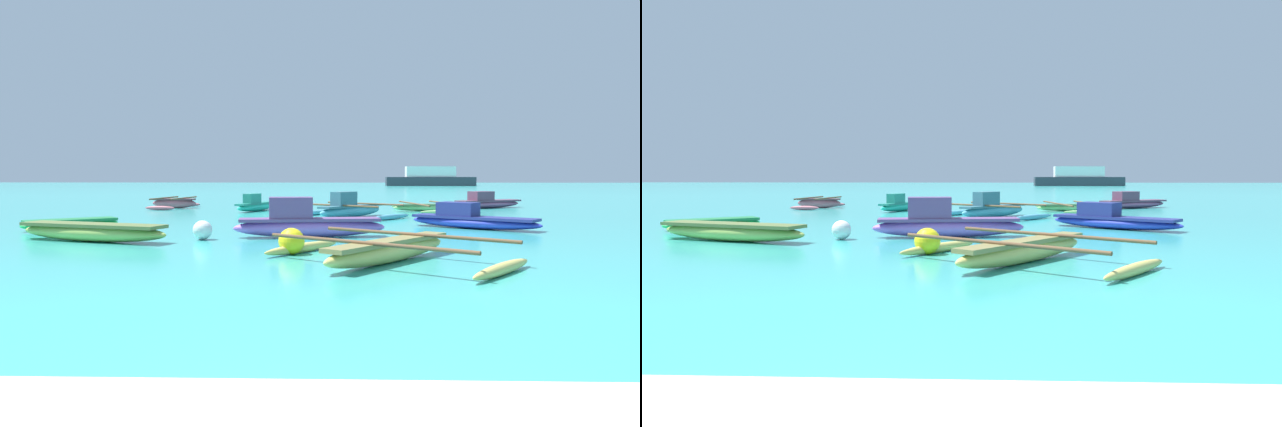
% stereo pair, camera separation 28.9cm
% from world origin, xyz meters
% --- Properties ---
extents(moored_boat_0, '(4.46, 4.23, 0.98)m').
position_xyz_m(moored_boat_0, '(0.73, 18.52, 0.32)').
color(moored_boat_0, '#4EA1BC').
rests_on(moored_boat_0, ground_plane).
extents(moored_boat_1, '(3.74, 3.13, 0.77)m').
position_xyz_m(moored_boat_1, '(4.24, 14.15, 0.27)').
color(moored_boat_1, '#2E39B6').
rests_on(moored_boat_1, ground_plane).
extents(moored_boat_2, '(3.82, 2.66, 0.82)m').
position_xyz_m(moored_boat_2, '(7.53, 24.79, 0.29)').
color(moored_boat_2, '#8E4E77').
rests_on(moored_boat_2, ground_plane).
extents(moored_boat_3, '(3.98, 1.20, 1.04)m').
position_xyz_m(moored_boat_3, '(-0.58, 11.56, 0.36)').
color(moored_boat_3, '#A160C4').
rests_on(moored_boat_3, ground_plane).
extents(moored_boat_4, '(4.90, 4.48, 0.48)m').
position_xyz_m(moored_boat_4, '(1.19, 7.38, 0.22)').
color(moored_boat_4, '#D2BE5F').
rests_on(moored_boat_4, ground_plane).
extents(moored_boat_5, '(2.63, 2.33, 0.31)m').
position_xyz_m(moored_boat_5, '(-7.61, 13.45, 0.18)').
color(moored_boat_5, green).
rests_on(moored_boat_5, ground_plane).
extents(moored_boat_6, '(2.25, 3.61, 0.53)m').
position_xyz_m(moored_boat_6, '(-7.65, 24.31, 0.25)').
color(moored_boat_6, '#AC5562').
rests_on(moored_boat_6, ground_plane).
extents(moored_boat_7, '(4.20, 2.00, 0.44)m').
position_xyz_m(moored_boat_7, '(-5.69, 10.50, 0.24)').
color(moored_boat_7, '#93AF4E').
rests_on(moored_boat_7, ground_plane).
extents(moored_boat_8, '(1.66, 3.29, 0.78)m').
position_xyz_m(moored_boat_8, '(-3.38, 22.26, 0.28)').
color(moored_boat_8, '#29CEAF').
rests_on(moored_boat_8, ground_plane).
extents(moored_boat_9, '(3.36, 4.91, 0.38)m').
position_xyz_m(moored_boat_9, '(4.37, 22.44, 0.17)').
color(moored_boat_9, '#8EC673').
rests_on(moored_boat_9, ground_plane).
extents(mooring_buoy_1, '(0.48, 0.48, 0.48)m').
position_xyz_m(mooring_buoy_1, '(-3.11, 10.91, 0.24)').
color(mooring_buoy_1, white).
rests_on(mooring_buoy_1, ground_plane).
extents(mooring_buoy_2, '(0.54, 0.54, 0.54)m').
position_xyz_m(mooring_buoy_2, '(-0.71, 8.37, 0.27)').
color(mooring_buoy_2, yellow).
rests_on(mooring_buoy_2, ground_plane).
extents(distant_ferry, '(13.21, 2.91, 2.91)m').
position_xyz_m(distant_ferry, '(14.33, 83.20, 1.18)').
color(distant_ferry, '#2D333D').
rests_on(distant_ferry, ground_plane).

